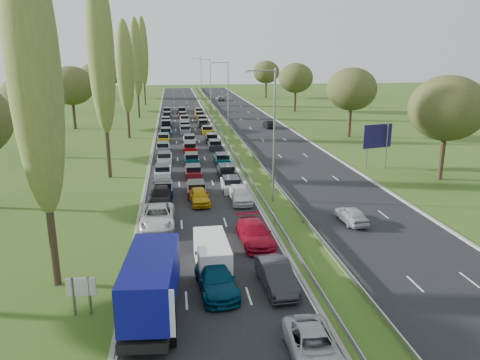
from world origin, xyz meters
TOP-DOWN VIEW (x-y plane):
  - ground at (4.50, 80.00)m, footprint 260.00×260.00m
  - near_carriageway at (-2.25, 82.50)m, footprint 10.50×215.00m
  - far_carriageway at (11.25, 82.50)m, footprint 10.50×215.00m
  - central_reservation at (4.50, 82.50)m, footprint 2.36×215.00m
  - lamp_columns at (4.50, 78.00)m, footprint 0.18×140.18m
  - poplar_row at (-11.50, 68.17)m, footprint 2.80×127.80m
  - woodland_left at (-22.00, 62.63)m, footprint 8.00×166.00m
  - woodland_right at (24.00, 66.67)m, footprint 8.00×153.00m
  - traffic_queue_fill at (-2.26, 77.57)m, footprint 9.12×68.22m
  - near_car_2 at (-5.86, 37.84)m, footprint 2.65×5.73m
  - near_car_3 at (-5.72, 43.82)m, footprint 2.11×4.97m
  - near_car_7 at (-2.26, 26.90)m, footprint 2.49×5.23m
  - near_car_8 at (-2.29, 43.18)m, footprint 2.01×4.28m
  - near_car_9 at (1.23, 26.70)m, footprint 1.87×4.79m
  - near_car_10 at (1.44, 19.99)m, footprint 2.34×4.80m
  - near_car_11 at (1.14, 33.38)m, footprint 2.40×5.38m
  - near_car_12 at (1.49, 43.04)m, footprint 1.85×4.57m
  - far_car_0 at (9.54, 36.48)m, footprint 1.84×4.05m
  - far_car_1 at (12.89, 86.04)m, footprint 1.55×4.10m
  - far_car_2 at (9.26, 137.87)m, footprint 2.28×4.84m
  - blue_lorry at (-5.74, 24.93)m, footprint 2.37×8.52m
  - white_van_rear at (-2.26, 29.88)m, footprint 1.94×4.96m
  - info_sign at (-9.40, 25.35)m, footprint 1.50×0.17m
  - direction_sign at (19.40, 54.17)m, footprint 3.89×1.12m

SIDE VIEW (x-z plane):
  - ground at x=4.50m, z-range 0.00..0.00m
  - near_carriageway at x=-2.25m, z-range -0.02..0.02m
  - far_carriageway at x=11.25m, z-range -0.02..0.02m
  - traffic_queue_fill at x=-2.26m, z-range 0.04..0.84m
  - central_reservation at x=4.50m, z-range 0.39..0.71m
  - near_car_10 at x=1.44m, z-range 0.02..1.34m
  - far_car_1 at x=12.89m, z-range 0.02..1.36m
  - far_car_2 at x=9.26m, z-range 0.02..1.36m
  - far_car_0 at x=9.54m, z-range 0.02..1.37m
  - near_car_8 at x=-2.29m, z-range 0.02..1.44m
  - near_car_3 at x=-5.72m, z-range 0.02..1.45m
  - near_car_7 at x=-2.26m, z-range 0.02..1.49m
  - near_car_11 at x=1.14m, z-range 0.02..1.55m
  - near_car_9 at x=1.23m, z-range 0.02..1.57m
  - near_car_12 at x=1.49m, z-range 0.02..1.57m
  - near_car_2 at x=-5.86m, z-range 0.02..1.61m
  - white_van_rear at x=-2.26m, z-range 0.03..2.02m
  - info_sign at x=-9.40m, z-range 0.32..2.42m
  - blue_lorry at x=-5.74m, z-range 0.08..3.68m
  - direction_sign at x=19.40m, z-range 0.97..6.17m
  - lamp_columns at x=4.50m, z-range 0.00..12.00m
  - woodland_right at x=24.00m, z-range 2.13..13.23m
  - woodland_left at x=-22.00m, z-range 2.13..13.23m
  - poplar_row at x=-11.50m, z-range 1.17..23.61m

